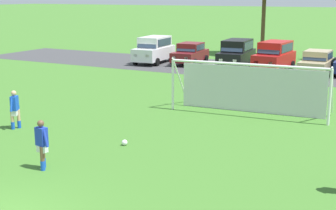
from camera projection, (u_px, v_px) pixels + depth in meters
ground_plane at (216, 104)px, 24.56m from camera, size 400.00×400.00×0.00m
parking_lot_strip at (278, 72)px, 34.83m from camera, size 52.00×8.40×0.01m
soccer_ball at (125, 143)px, 17.88m from camera, size 0.22×0.22×0.22m
soccer_goal at (251, 86)px, 22.51m from camera, size 7.54×2.48×2.57m
player_midfield_center at (15, 110)px, 19.95m from camera, size 0.38×0.73×1.64m
player_defender_far at (42, 145)px, 15.31m from camera, size 0.72×0.36×1.64m
parked_car_slot_far_left at (154, 50)px, 39.13m from camera, size 2.40×4.73×2.16m
parked_car_slot_left at (190, 53)px, 38.53m from camera, size 2.26×4.31×1.72m
parked_car_slot_center_left at (237, 54)px, 36.45m from camera, size 2.39×4.73×2.16m
parked_car_slot_center at (275, 56)px, 35.18m from camera, size 2.34×4.70×2.16m
parked_car_slot_center_right at (317, 63)px, 33.29m from camera, size 2.08×4.22×1.72m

